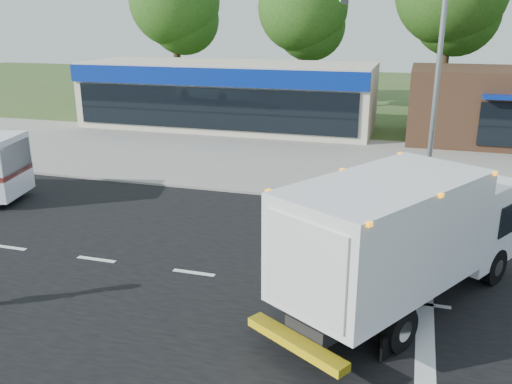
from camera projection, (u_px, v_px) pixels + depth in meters
ground at (303, 288)px, 13.84m from camera, size 120.00×120.00×0.00m
road_asphalt at (303, 288)px, 13.84m from camera, size 60.00×14.00×0.02m
sidewalk at (345, 192)px, 21.31m from camera, size 60.00×2.40×0.12m
parking_apron at (361, 158)px, 26.62m from camera, size 60.00×9.00×0.02m
lane_markings at (349, 323)px, 12.24m from camera, size 55.20×7.00×0.01m
ems_box_truck at (404, 232)px, 12.39m from camera, size 5.85×7.59×3.32m
retail_strip_mall at (227, 95)px, 33.84m from camera, size 18.00×6.20×4.00m
brown_storefront at (504, 106)px, 29.58m from camera, size 10.00×6.70×4.00m
traffic_signal_pole at (419, 69)px, 18.64m from camera, size 3.51×0.25×8.00m
background_trees at (376, 6)px, 37.52m from camera, size 36.77×7.39×12.10m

